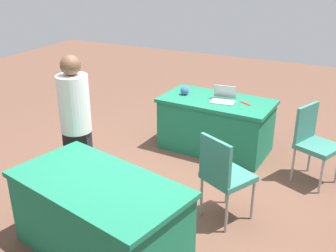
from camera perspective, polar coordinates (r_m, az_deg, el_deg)
ground_plane at (r=4.79m, az=-0.18°, el=-9.76°), size 14.40×14.40×0.00m
table_foreground at (r=5.75m, az=6.80°, el=0.21°), size 1.59×0.92×0.76m
table_mid_left at (r=3.83m, az=-9.65°, el=-12.66°), size 1.79×1.21×0.76m
chair_tucked_left at (r=5.15m, az=20.01°, el=-1.80°), size 0.58×0.58×0.96m
chair_aisle at (r=4.14m, az=7.91°, el=-6.61°), size 0.59×0.59×0.97m
person_organiser at (r=4.53m, az=-12.99°, el=0.72°), size 0.43×0.43×1.66m
laptop_silver at (r=5.55m, az=7.87°, el=3.89°), size 0.35×0.33×0.21m
yarn_ball at (r=5.77m, az=2.39°, el=5.05°), size 0.12×0.12×0.12m
scissors_red at (r=5.52m, az=10.94°, el=3.18°), size 0.17×0.12×0.01m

